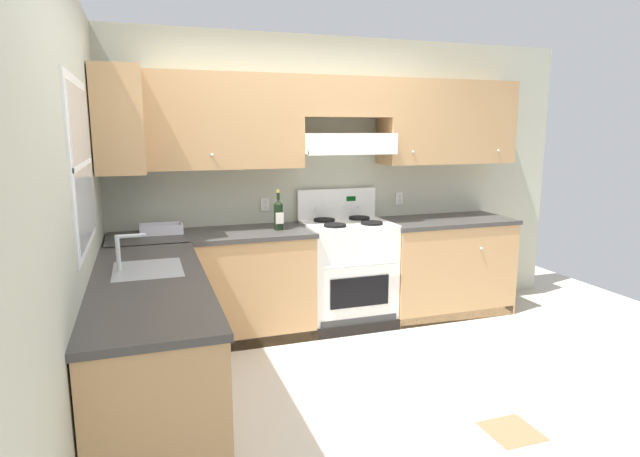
# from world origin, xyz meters

# --- Properties ---
(ground_plane) EXTENTS (7.04, 7.04, 0.00)m
(ground_plane) POSITION_xyz_m (0.00, 0.00, 0.00)
(ground_plane) COLOR beige
(floor_accent_tile) EXTENTS (0.30, 0.30, 0.01)m
(floor_accent_tile) POSITION_xyz_m (0.72, -0.71, 0.00)
(floor_accent_tile) COLOR olive
(floor_accent_tile) RESTS_ON ground_plane
(wall_back) EXTENTS (4.68, 0.57, 2.55)m
(wall_back) POSITION_xyz_m (0.41, 1.53, 1.48)
(wall_back) COLOR #B7BAA3
(wall_back) RESTS_ON ground_plane
(wall_left) EXTENTS (0.47, 4.00, 2.55)m
(wall_left) POSITION_xyz_m (-1.59, 0.23, 1.34)
(wall_left) COLOR #B7BAA3
(wall_left) RESTS_ON ground_plane
(counter_back_run) EXTENTS (3.60, 0.65, 0.91)m
(counter_back_run) POSITION_xyz_m (0.21, 1.24, 0.45)
(counter_back_run) COLOR tan
(counter_back_run) RESTS_ON ground_plane
(counter_left_run) EXTENTS (0.63, 1.91, 1.13)m
(counter_left_run) POSITION_xyz_m (-1.24, -0.00, 0.46)
(counter_left_run) COLOR tan
(counter_left_run) RESTS_ON ground_plane
(stove) EXTENTS (0.76, 0.62, 1.20)m
(stove) POSITION_xyz_m (0.45, 1.25, 0.48)
(stove) COLOR white
(stove) RESTS_ON ground_plane
(wine_bottle) EXTENTS (0.08, 0.08, 0.33)m
(wine_bottle) POSITION_xyz_m (-0.18, 1.21, 1.04)
(wine_bottle) COLOR black
(wine_bottle) RESTS_ON counter_back_run
(bowl) EXTENTS (0.33, 0.20, 0.08)m
(bowl) POSITION_xyz_m (-1.12, 1.36, 0.94)
(bowl) COLOR silver
(bowl) RESTS_ON counter_back_run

